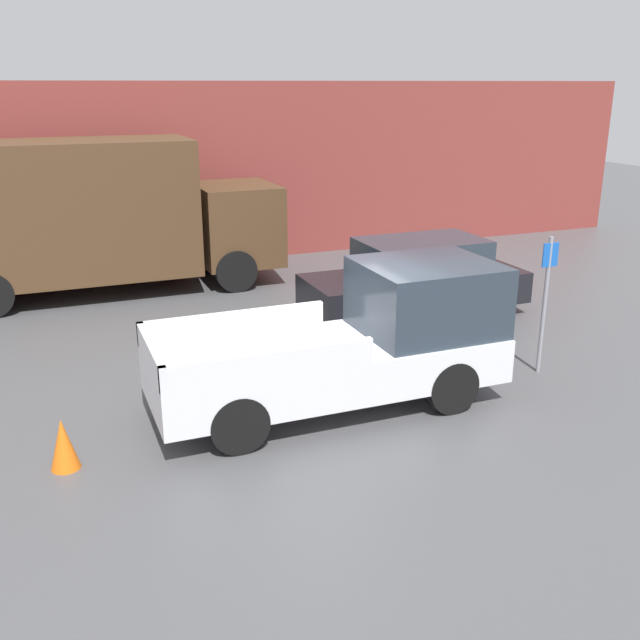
{
  "coord_description": "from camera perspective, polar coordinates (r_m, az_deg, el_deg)",
  "views": [
    {
      "loc": [
        -4.08,
        -9.51,
        4.76
      ],
      "look_at": [
        0.04,
        0.76,
        1.07
      ],
      "focal_mm": 40.0,
      "sensor_mm": 36.0,
      "label": 1
    }
  ],
  "objects": [
    {
      "name": "ground_plane",
      "position": [
        11.4,
        1.26,
        -6.26
      ],
      "size": [
        60.0,
        60.0,
        0.0
      ],
      "primitive_type": "plane",
      "color": "#4C4C4F"
    },
    {
      "name": "building_wall",
      "position": [
        19.82,
        -10.0,
        11.35
      ],
      "size": [
        28.0,
        0.15,
        4.82
      ],
      "color": "brown",
      "rests_on": "ground"
    },
    {
      "name": "pickup_truck",
      "position": [
        10.92,
        3.2,
        -1.72
      ],
      "size": [
        5.35,
        1.98,
        2.14
      ],
      "color": "silver",
      "rests_on": "ground"
    },
    {
      "name": "car",
      "position": [
        15.27,
        7.73,
        3.33
      ],
      "size": [
        4.72,
        1.84,
        1.65
      ],
      "color": "black",
      "rests_on": "ground"
    },
    {
      "name": "delivery_truck",
      "position": [
        17.36,
        -18.85,
        7.99
      ],
      "size": [
        8.63,
        2.41,
        3.56
      ],
      "color": "#4C331E",
      "rests_on": "ground"
    },
    {
      "name": "parking_sign",
      "position": [
        12.53,
        17.58,
        1.72
      ],
      "size": [
        0.3,
        0.07,
        2.38
      ],
      "color": "gray",
      "rests_on": "ground"
    },
    {
      "name": "traffic_cone",
      "position": [
        9.87,
        -19.85,
        -9.31
      ],
      "size": [
        0.38,
        0.38,
        0.7
      ],
      "color": "orange",
      "rests_on": "ground"
    }
  ]
}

